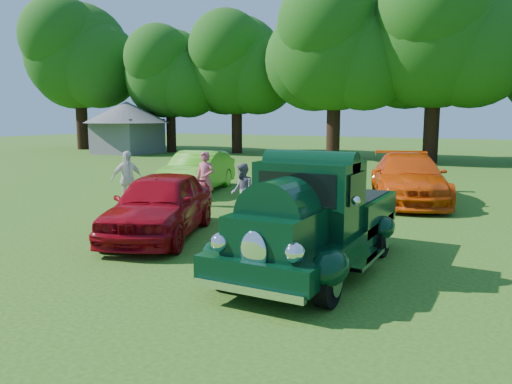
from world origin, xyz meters
The scene contains 11 objects.
ground centered at (0.00, 0.00, 0.00)m, with size 120.00×120.00×0.00m, color #2B5012.
hero_pickup centered at (1.14, 0.48, 0.87)m, with size 2.38×5.12×2.00m.
red_convertible centered at (-2.93, 1.10, 0.76)m, with size 1.78×4.43×1.51m, color #970610.
back_car_lime centered at (-6.23, 7.41, 0.75)m, with size 1.58×4.53×1.49m, color #44B017.
back_car_black centered at (-1.51, 7.41, 0.75)m, with size 2.50×5.42×1.51m, color black.
back_car_orange centered at (1.20, 8.70, 0.78)m, with size 2.20×5.40×1.57m, color #DE4607.
spectator_pink centered at (-4.18, 4.85, 0.86)m, with size 0.63×0.41×1.71m, color #D1566B.
spectator_grey centered at (-2.28, 3.82, 0.76)m, with size 0.74×0.58×1.52m, color slate.
spectator_white centered at (-6.20, 3.60, 0.87)m, with size 1.02×0.43×1.75m, color silver.
gazebo centered at (-22.00, 21.00, 2.40)m, with size 6.40×6.40×3.90m.
tree_line centered at (-0.79, 23.89, 6.91)m, with size 65.72×10.42×12.10m.
Camera 1 is at (4.40, -7.91, 2.78)m, focal length 35.00 mm.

